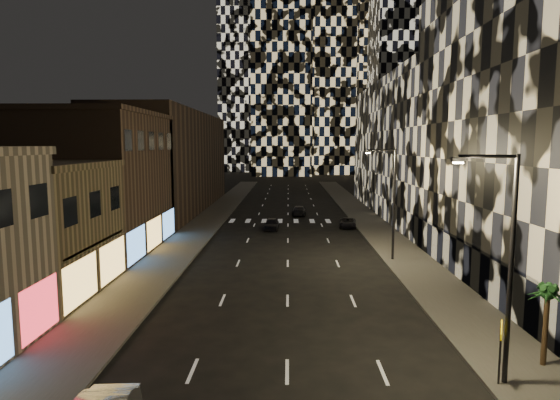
{
  "coord_description": "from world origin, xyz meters",
  "views": [
    {
      "loc": [
        0.04,
        -7.66,
        9.49
      ],
      "look_at": [
        -0.49,
        21.67,
        6.0
      ],
      "focal_mm": 30.0,
      "sensor_mm": 36.0,
      "label": 1
    }
  ],
  "objects_px": {
    "ped_sign": "(501,341)",
    "palm_tree": "(547,298)",
    "car_dark_oncoming": "(299,211)",
    "car_dark_rightlane": "(348,223)",
    "streetlight_far": "(391,196)",
    "streetlight_near": "(505,253)",
    "car_dark_midlane": "(271,224)"
  },
  "relations": [
    {
      "from": "car_dark_midlane",
      "to": "car_dark_rightlane",
      "type": "relative_size",
      "value": 0.97
    },
    {
      "from": "ped_sign",
      "to": "car_dark_oncoming",
      "type": "bearing_deg",
      "value": 123.17
    },
    {
      "from": "car_dark_oncoming",
      "to": "palm_tree",
      "type": "distance_m",
      "value": 44.27
    },
    {
      "from": "ped_sign",
      "to": "palm_tree",
      "type": "height_order",
      "value": "palm_tree"
    },
    {
      "from": "car_dark_midlane",
      "to": "streetlight_far",
      "type": "bearing_deg",
      "value": -50.97
    },
    {
      "from": "car_dark_oncoming",
      "to": "streetlight_near",
      "type": "bearing_deg",
      "value": 101.72
    },
    {
      "from": "streetlight_near",
      "to": "car_dark_midlane",
      "type": "bearing_deg",
      "value": 106.75
    },
    {
      "from": "car_dark_oncoming",
      "to": "palm_tree",
      "type": "bearing_deg",
      "value": 105.32
    },
    {
      "from": "car_dark_oncoming",
      "to": "ped_sign",
      "type": "relative_size",
      "value": 1.71
    },
    {
      "from": "car_dark_midlane",
      "to": "car_dark_rightlane",
      "type": "height_order",
      "value": "car_dark_midlane"
    },
    {
      "from": "car_dark_oncoming",
      "to": "ped_sign",
      "type": "distance_m",
      "value": 45.38
    },
    {
      "from": "car_dark_oncoming",
      "to": "car_dark_rightlane",
      "type": "bearing_deg",
      "value": 123.44
    },
    {
      "from": "streetlight_near",
      "to": "car_dark_midlane",
      "type": "xyz_separation_m",
      "value": [
        -10.2,
        33.9,
        -4.7
      ]
    },
    {
      "from": "car_dark_rightlane",
      "to": "palm_tree",
      "type": "relative_size",
      "value": 1.11
    },
    {
      "from": "streetlight_near",
      "to": "car_dark_midlane",
      "type": "relative_size",
      "value": 2.36
    },
    {
      "from": "car_dark_rightlane",
      "to": "car_dark_midlane",
      "type": "bearing_deg",
      "value": -161.86
    },
    {
      "from": "car_dark_oncoming",
      "to": "ped_sign",
      "type": "bearing_deg",
      "value": 101.63
    },
    {
      "from": "car_dark_midlane",
      "to": "car_dark_oncoming",
      "type": "xyz_separation_m",
      "value": [
        3.32,
        10.8,
        -0.0
      ]
    },
    {
      "from": "streetlight_far",
      "to": "car_dark_midlane",
      "type": "xyz_separation_m",
      "value": [
        -10.2,
        13.9,
        -4.7
      ]
    },
    {
      "from": "ped_sign",
      "to": "palm_tree",
      "type": "distance_m",
      "value": 3.32
    },
    {
      "from": "streetlight_far",
      "to": "car_dark_rightlane",
      "type": "height_order",
      "value": "streetlight_far"
    },
    {
      "from": "ped_sign",
      "to": "palm_tree",
      "type": "relative_size",
      "value": 0.74
    },
    {
      "from": "ped_sign",
      "to": "streetlight_far",
      "type": "bearing_deg",
      "value": 114.36
    },
    {
      "from": "palm_tree",
      "to": "car_dark_midlane",
      "type": "bearing_deg",
      "value": 111.53
    },
    {
      "from": "car_dark_rightlane",
      "to": "palm_tree",
      "type": "xyz_separation_m",
      "value": [
        4.05,
        -34.0,
        2.54
      ]
    },
    {
      "from": "streetlight_near",
      "to": "ped_sign",
      "type": "xyz_separation_m",
      "value": [
        -0.06,
        -0.15,
        -3.43
      ]
    },
    {
      "from": "streetlight_far",
      "to": "palm_tree",
      "type": "distance_m",
      "value": 18.8
    },
    {
      "from": "car_dark_oncoming",
      "to": "palm_tree",
      "type": "xyz_separation_m",
      "value": [
        9.45,
        -43.18,
        2.44
      ]
    },
    {
      "from": "car_dark_midlane",
      "to": "streetlight_near",
      "type": "bearing_deg",
      "value": -70.49
    },
    {
      "from": "streetlight_near",
      "to": "car_dark_midlane",
      "type": "height_order",
      "value": "streetlight_near"
    },
    {
      "from": "streetlight_far",
      "to": "car_dark_rightlane",
      "type": "distance_m",
      "value": 16.31
    },
    {
      "from": "ped_sign",
      "to": "streetlight_near",
      "type": "bearing_deg",
      "value": 93.32
    }
  ]
}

